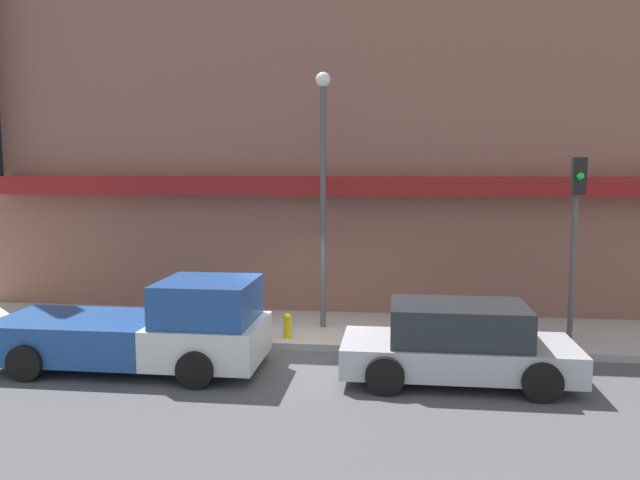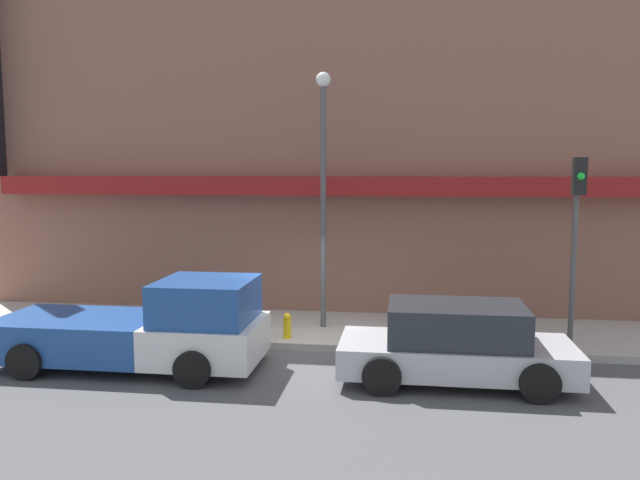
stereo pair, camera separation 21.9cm
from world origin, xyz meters
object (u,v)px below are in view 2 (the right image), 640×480
at_px(fire_hydrant, 287,326).
at_px(street_lamp, 323,172).
at_px(traffic_light, 576,219).
at_px(pickup_truck, 148,329).
at_px(parked_car, 456,344).

bearing_deg(fire_hydrant, street_lamp, 60.06).
xyz_separation_m(fire_hydrant, traffic_light, (6.32, 0.15, 2.53)).
distance_m(fire_hydrant, street_lamp, 3.77).
bearing_deg(fire_hydrant, pickup_truck, -141.57).
relative_size(fire_hydrant, traffic_light, 0.14).
distance_m(pickup_truck, parked_car, 6.17).
bearing_deg(parked_car, traffic_light, 39.63).
height_order(street_lamp, traffic_light, street_lamp).
xyz_separation_m(pickup_truck, parked_car, (6.17, -0.00, -0.08)).
bearing_deg(pickup_truck, parked_car, -1.94).
relative_size(parked_car, traffic_light, 1.07).
height_order(parked_car, fire_hydrant, parked_car).
bearing_deg(traffic_light, parked_car, -141.05).
relative_size(parked_car, fire_hydrant, 7.40).
bearing_deg(traffic_light, street_lamp, 169.66).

